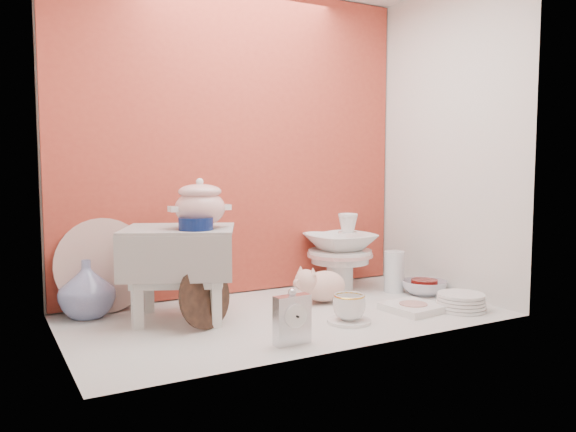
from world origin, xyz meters
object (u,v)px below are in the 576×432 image
object	(u,v)px
floral_platter	(104,265)
gold_rim_teacup	(349,307)
crystal_bowl	(424,288)
soup_tureen	(200,203)
blue_white_vase	(87,289)
dinner_plate_stack	(461,302)
plush_pig	(324,286)
step_stool	(180,274)
mantel_clock	(292,317)
porcelain_tower	(340,251)

from	to	relation	value
floral_platter	gold_rim_teacup	size ratio (longest dim) A/B	3.11
crystal_bowl	soup_tureen	bearing A→B (deg)	175.90
crystal_bowl	blue_white_vase	bearing A→B (deg)	166.76
soup_tureen	crystal_bowl	distance (m)	1.21
floral_platter	dinner_plate_stack	bearing A→B (deg)	-27.96
plush_pig	step_stool	bearing A→B (deg)	-163.17
mantel_clock	gold_rim_teacup	bearing A→B (deg)	19.00
floral_platter	blue_white_vase	xyz separation A→B (m)	(-0.08, -0.06, -0.08)
floral_platter	plush_pig	size ratio (longest dim) A/B	1.54
soup_tureen	crystal_bowl	size ratio (longest dim) A/B	1.11
porcelain_tower	plush_pig	bearing A→B (deg)	-137.32
porcelain_tower	mantel_clock	bearing A→B (deg)	-134.29
porcelain_tower	blue_white_vase	bearing A→B (deg)	177.61
step_stool	blue_white_vase	bearing A→B (deg)	171.55
blue_white_vase	porcelain_tower	bearing A→B (deg)	-2.39
mantel_clock	plush_pig	xyz separation A→B (m)	(0.43, 0.46, -0.02)
crystal_bowl	porcelain_tower	world-z (taller)	porcelain_tower
blue_white_vase	crystal_bowl	distance (m)	1.57
crystal_bowl	porcelain_tower	distance (m)	0.45
mantel_clock	plush_pig	world-z (taller)	mantel_clock
floral_platter	porcelain_tower	xyz separation A→B (m)	(1.15, -0.11, -0.01)
gold_rim_teacup	dinner_plate_stack	world-z (taller)	gold_rim_teacup
soup_tureen	dinner_plate_stack	distance (m)	1.21
dinner_plate_stack	porcelain_tower	size ratio (longest dim) A/B	0.57
step_stool	crystal_bowl	world-z (taller)	step_stool
floral_platter	gold_rim_teacup	distance (m)	1.07
mantel_clock	dinner_plate_stack	xyz separation A→B (m)	(0.88, 0.06, -0.06)
step_stool	dinner_plate_stack	xyz separation A→B (m)	(1.13, -0.45, -0.15)
step_stool	floral_platter	xyz separation A→B (m)	(-0.25, 0.28, 0.01)
step_stool	gold_rim_teacup	xyz separation A→B (m)	(0.58, -0.38, -0.13)
floral_platter	porcelain_tower	world-z (taller)	floral_platter
mantel_clock	crystal_bowl	bearing A→B (deg)	18.87
soup_tureen	dinner_plate_stack	bearing A→B (deg)	-20.17
step_stool	mantel_clock	world-z (taller)	step_stool
step_stool	plush_pig	size ratio (longest dim) A/B	1.64
step_stool	soup_tureen	bearing A→B (deg)	-16.62
blue_white_vase	crystal_bowl	world-z (taller)	blue_white_vase
floral_platter	porcelain_tower	distance (m)	1.16
porcelain_tower	step_stool	bearing A→B (deg)	-169.60
dinner_plate_stack	crystal_bowl	size ratio (longest dim) A/B	1.01
floral_platter	plush_pig	world-z (taller)	floral_platter
floral_platter	mantel_clock	world-z (taller)	floral_platter
dinner_plate_stack	floral_platter	bearing A→B (deg)	152.04
plush_pig	crystal_bowl	bearing A→B (deg)	10.25
plush_pig	dinner_plate_stack	distance (m)	0.61
step_stool	dinner_plate_stack	distance (m)	1.22
porcelain_tower	crystal_bowl	bearing A→B (deg)	-46.44
dinner_plate_stack	porcelain_tower	distance (m)	0.67
soup_tureen	plush_pig	bearing A→B (deg)	1.47
floral_platter	dinner_plate_stack	xyz separation A→B (m)	(1.37, -0.73, -0.17)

